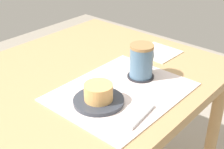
% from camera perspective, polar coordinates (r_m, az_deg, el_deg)
% --- Properties ---
extents(dining_table, '(1.05, 0.80, 0.75)m').
position_cam_1_polar(dining_table, '(1.11, -7.12, -5.13)').
color(dining_table, tan).
rests_on(dining_table, ground_plane).
extents(placemat, '(0.42, 0.34, 0.00)m').
position_cam_1_polar(placemat, '(0.99, 1.74, -3.15)').
color(placemat, silver).
rests_on(placemat, dining_table).
extents(pastry_plate, '(0.15, 0.15, 0.01)m').
position_cam_1_polar(pastry_plate, '(0.94, -2.45, -4.82)').
color(pastry_plate, '#333842').
rests_on(pastry_plate, placemat).
extents(pastry, '(0.09, 0.09, 0.05)m').
position_cam_1_polar(pastry, '(0.92, -2.49, -3.21)').
color(pastry, '#E0A860').
rests_on(pastry, pastry_plate).
extents(coffee_coaster, '(0.09, 0.09, 0.00)m').
position_cam_1_polar(coffee_coaster, '(1.08, 5.24, -0.31)').
color(coffee_coaster, '#232328').
rests_on(coffee_coaster, placemat).
extents(coffee_mug, '(0.11, 0.08, 0.11)m').
position_cam_1_polar(coffee_mug, '(1.05, 5.46, 2.58)').
color(coffee_mug, slate).
rests_on(coffee_mug, coffee_coaster).
extents(teaspoon, '(0.13, 0.03, 0.01)m').
position_cam_1_polar(teaspoon, '(0.88, 5.70, -7.68)').
color(teaspoon, silver).
rests_on(teaspoon, placemat).
extents(paper_napkin, '(0.15, 0.15, 0.00)m').
position_cam_1_polar(paper_napkin, '(1.28, 8.38, 4.05)').
color(paper_napkin, silver).
rests_on(paper_napkin, dining_table).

